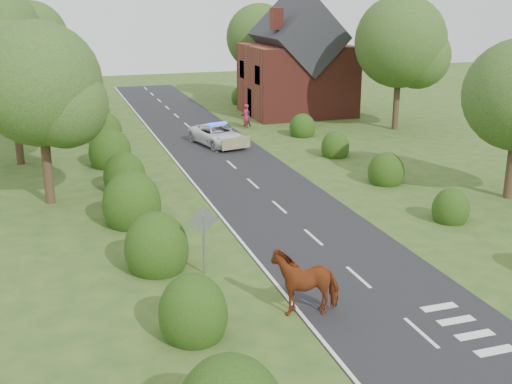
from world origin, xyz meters
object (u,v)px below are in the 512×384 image
object	(u,v)px
road_sign	(203,230)
police_van	(218,135)
cow	(305,284)
pedestrian_red	(246,116)
pedestrian_purple	(246,116)

from	to	relation	value
road_sign	police_van	world-z (taller)	road_sign
road_sign	cow	xyz separation A→B (m)	(2.35, -3.55, -0.82)
police_van	pedestrian_red	world-z (taller)	pedestrian_red
cow	pedestrian_purple	xyz separation A→B (m)	(6.74, 27.92, -0.06)
cow	pedestrian_red	distance (m)	27.96
pedestrian_purple	pedestrian_red	bearing A→B (deg)	73.49
police_van	pedestrian_purple	bearing A→B (deg)	42.31
road_sign	pedestrian_red	distance (m)	25.26
pedestrian_red	road_sign	bearing A→B (deg)	29.01
cow	pedestrian_red	size ratio (longest dim) A/B	1.34
road_sign	cow	world-z (taller)	road_sign
cow	pedestrian_red	bearing A→B (deg)	176.80
police_van	pedestrian_red	xyz separation A→B (m)	(3.32, 4.56, 0.22)
pedestrian_red	cow	bearing A→B (deg)	36.09
road_sign	police_van	bearing A→B (deg)	73.85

